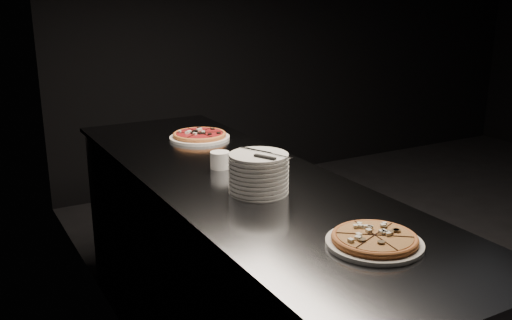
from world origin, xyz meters
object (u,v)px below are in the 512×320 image
pizza_tomato (200,136)px  cutlery (263,154)px  ramekin (220,160)px  pizza_mushroom (374,240)px  plate_stack (259,173)px  counter (241,278)px

pizza_tomato → cutlery: bearing=-98.4°
cutlery → ramekin: 0.38m
pizza_mushroom → plate_stack: 0.59m
pizza_mushroom → plate_stack: plate_stack is taller
counter → pizza_tomato: bearing=80.3°
pizza_mushroom → pizza_tomato: pizza_tomato is taller
counter → ramekin: ramekin is taller
pizza_mushroom → ramekin: bearing=93.6°
counter → plate_stack: 0.57m
counter → ramekin: size_ratio=29.31×
pizza_mushroom → cutlery: 0.58m
counter → cutlery: 0.65m
plate_stack → ramekin: (0.01, 0.35, -0.04)m
cutlery → ramekin: cutlery is taller
plate_stack → cutlery: (0.01, -0.02, 0.08)m
pizza_mushroom → pizza_tomato: size_ratio=0.93×
plate_stack → ramekin: plate_stack is taller
pizza_mushroom → cutlery: bearing=95.8°
pizza_tomato → cutlery: size_ratio=1.53×
counter → pizza_mushroom: pizza_mushroom is taller
counter → pizza_mushroom: size_ratio=7.21×
pizza_mushroom → pizza_tomato: bearing=87.1°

